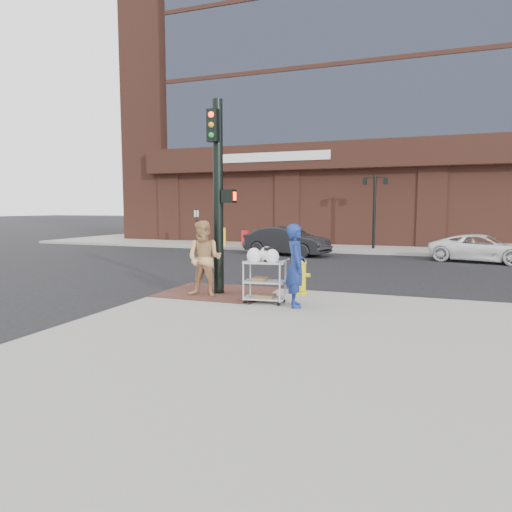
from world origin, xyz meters
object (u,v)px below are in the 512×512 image
at_px(woman_blue, 296,266).
at_px(pedestrian_tan, 205,259).
at_px(fire_hydrant, 302,276).
at_px(sedan_dark, 287,241).
at_px(lamp_post, 374,204).
at_px(minivan_white, 483,248).
at_px(traffic_signal_pole, 219,191).
at_px(utility_cart, 265,278).

relative_size(woman_blue, pedestrian_tan, 0.98).
bearing_deg(pedestrian_tan, fire_hydrant, 24.44).
height_order(pedestrian_tan, sedan_dark, pedestrian_tan).
bearing_deg(lamp_post, sedan_dark, -135.88).
bearing_deg(minivan_white, fire_hydrant, 168.45).
distance_m(lamp_post, pedestrian_tan, 16.02).
relative_size(traffic_signal_pole, utility_cart, 3.75).
distance_m(pedestrian_tan, utility_cart, 1.75).
relative_size(minivan_white, utility_cart, 3.30).
bearing_deg(utility_cart, minivan_white, 63.76).
xyz_separation_m(sedan_dark, minivan_white, (9.01, 0.10, -0.11)).
height_order(pedestrian_tan, minivan_white, pedestrian_tan).
relative_size(woman_blue, minivan_white, 0.43).
bearing_deg(utility_cart, sedan_dark, 103.71).
height_order(lamp_post, minivan_white, lamp_post).
xyz_separation_m(lamp_post, traffic_signal_pole, (-2.48, -15.23, 0.21)).
bearing_deg(fire_hydrant, minivan_white, 63.26).
relative_size(minivan_white, fire_hydrant, 4.59).
relative_size(lamp_post, utility_cart, 3.00).
xyz_separation_m(pedestrian_tan, sedan_dark, (-1.27, 11.92, -0.39)).
height_order(utility_cart, fire_hydrant, utility_cart).
height_order(sedan_dark, minivan_white, sedan_dark).
bearing_deg(woman_blue, utility_cart, 58.59).
distance_m(pedestrian_tan, minivan_white, 14.30).
relative_size(pedestrian_tan, fire_hydrant, 2.01).
bearing_deg(woman_blue, traffic_signal_pole, 48.18).
height_order(traffic_signal_pole, fire_hydrant, traffic_signal_pole).
xyz_separation_m(utility_cart, fire_hydrant, (0.56, 1.37, -0.11)).
height_order(lamp_post, traffic_signal_pole, traffic_signal_pole).
bearing_deg(sedan_dark, traffic_signal_pole, -160.50).
bearing_deg(fire_hydrant, woman_blue, -80.90).
relative_size(lamp_post, traffic_signal_pole, 0.80).
bearing_deg(lamp_post, minivan_white, -36.09).
bearing_deg(fire_hydrant, lamp_post, 88.41).
relative_size(utility_cart, fire_hydrant, 1.39).
xyz_separation_m(lamp_post, sedan_dark, (-3.93, -3.81, -1.89)).
distance_m(woman_blue, fire_hydrant, 1.61).
xyz_separation_m(sedan_dark, utility_cart, (2.97, -12.16, 0.03)).
xyz_separation_m(lamp_post, minivan_white, (5.08, -3.71, -2.01)).
distance_m(woman_blue, utility_cart, 0.88).
distance_m(traffic_signal_pole, minivan_white, 13.96).
bearing_deg(pedestrian_tan, woman_blue, -11.15).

